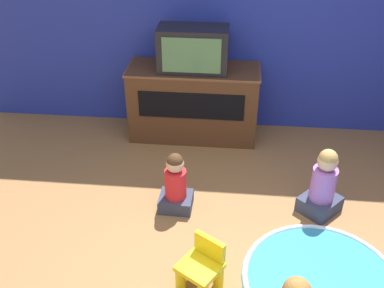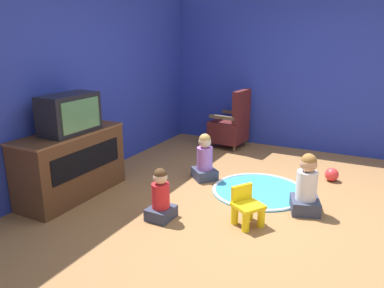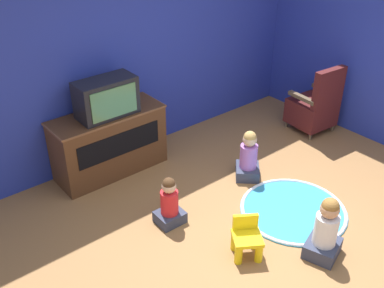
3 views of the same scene
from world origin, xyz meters
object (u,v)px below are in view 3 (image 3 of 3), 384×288
black_armchair (315,107)px  child_watching_right (169,204)px  tv_cabinet (109,142)px  child_watching_center (326,231)px  television (106,98)px  child_watching_left (248,158)px  yellow_kid_chair (247,240)px

black_armchair → child_watching_right: size_ratio=1.78×
tv_cabinet → black_armchair: black_armchair is taller
tv_cabinet → child_watching_center: (0.81, -2.52, -0.12)m
tv_cabinet → child_watching_center: size_ratio=2.06×
tv_cabinet → child_watching_right: 1.24m
television → child_watching_left: (1.19, -1.11, -0.73)m
child_watching_right → child_watching_left: bearing=5.3°
black_armchair → child_watching_right: black_armchair is taller
black_armchair → child_watching_left: 1.56m
television → yellow_kid_chair: size_ratio=1.74×
television → child_watching_right: 1.40m
child_watching_right → black_armchair: bearing=8.1°
child_watching_right → television: bearing=90.0°
television → child_watching_left: 1.78m
yellow_kid_chair → child_watching_center: 0.73m
yellow_kid_chair → child_watching_right: (-0.28, 0.83, 0.07)m
child_watching_left → child_watching_right: (-1.22, -0.08, -0.03)m
television → child_watching_left: size_ratio=1.11×
tv_cabinet → child_watching_left: size_ratio=2.19×
tv_cabinet → yellow_kid_chair: 2.09m
television → black_armchair: television is taller
tv_cabinet → child_watching_right: size_ratio=2.45×
yellow_kid_chair → child_watching_right: size_ratio=0.71×
tv_cabinet → television: 0.59m
child_watching_left → black_armchair: bearing=-38.2°
yellow_kid_chair → child_watching_right: 0.88m
tv_cabinet → television: size_ratio=1.98×
black_armchair → yellow_kid_chair: size_ratio=2.51×
black_armchair → child_watching_right: (-2.76, -0.32, -0.13)m
television → child_watching_center: 2.70m
tv_cabinet → child_watching_center: tv_cabinet is taller
black_armchair → child_watching_center: 2.51m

